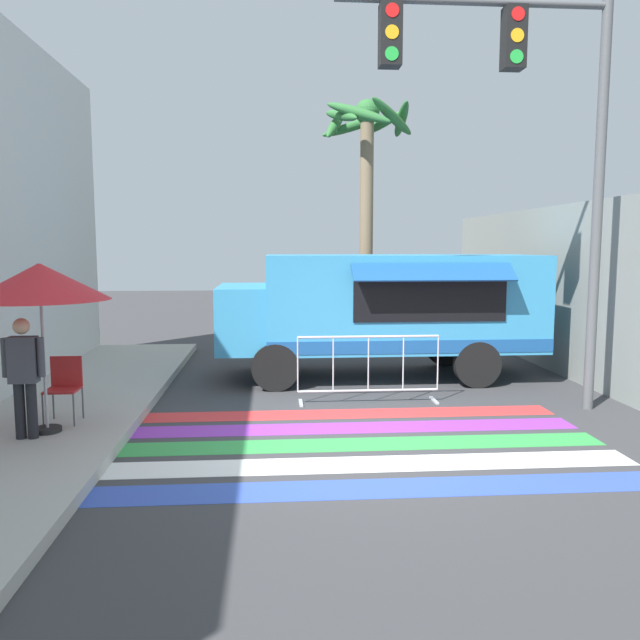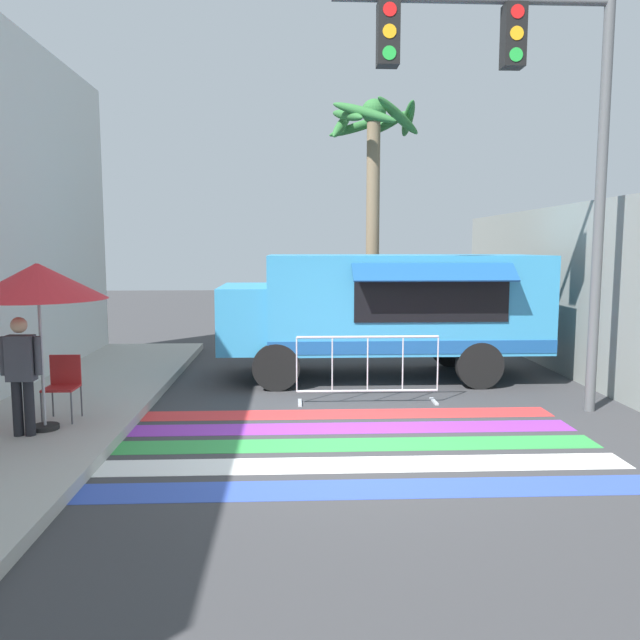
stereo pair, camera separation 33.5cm
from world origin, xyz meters
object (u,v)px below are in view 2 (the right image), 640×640
object	(u,v)px
food_truck	(379,305)
patio_umbrella	(38,282)
vendor_person	(21,370)
folding_chair	(63,381)
palm_tree	(373,168)
barricade_front	(368,369)
traffic_signal_pole	(519,102)

from	to	relation	value
food_truck	patio_umbrella	xyz separation A→B (m)	(-5.05, -3.88, 0.69)
food_truck	vendor_person	xyz separation A→B (m)	(-5.21, -4.15, -0.43)
folding_chair	vendor_person	world-z (taller)	vendor_person
patio_umbrella	vendor_person	world-z (taller)	patio_umbrella
folding_chair	palm_tree	size ratio (longest dim) A/B	0.15
barricade_front	traffic_signal_pole	bearing A→B (deg)	-17.20
patio_umbrella	barricade_front	distance (m)	5.18
food_truck	folding_chair	distance (m)	6.05
traffic_signal_pole	palm_tree	world-z (taller)	traffic_signal_pole
vendor_person	palm_tree	xyz separation A→B (m)	(5.49, 7.48, 3.50)
folding_chair	food_truck	bearing A→B (deg)	48.81
patio_umbrella	barricade_front	bearing A→B (deg)	21.61
patio_umbrella	palm_tree	xyz separation A→B (m)	(5.33, 7.21, 2.38)
vendor_person	food_truck	bearing A→B (deg)	31.34
vendor_person	palm_tree	bearing A→B (deg)	46.56
traffic_signal_pole	folding_chair	bearing A→B (deg)	-174.71
traffic_signal_pole	palm_tree	size ratio (longest dim) A/B	1.09
folding_chair	palm_tree	xyz separation A→B (m)	(5.26, 6.68, 3.82)
folding_chair	palm_tree	world-z (taller)	palm_tree
food_truck	barricade_front	xyz separation A→B (m)	(-0.46, -2.06, -0.87)
vendor_person	patio_umbrella	bearing A→B (deg)	52.53
food_truck	traffic_signal_pole	distance (m)	4.60
traffic_signal_pole	barricade_front	size ratio (longest dim) A/B	2.81
barricade_front	food_truck	bearing A→B (deg)	77.31
patio_umbrella	food_truck	bearing A→B (deg)	37.49
folding_chair	traffic_signal_pole	bearing A→B (deg)	20.23
folding_chair	vendor_person	size ratio (longest dim) A/B	0.58
food_truck	barricade_front	size ratio (longest dim) A/B	2.61
vendor_person	barricade_front	bearing A→B (deg)	16.58
food_truck	palm_tree	distance (m)	4.54
vendor_person	palm_tree	distance (m)	9.91
traffic_signal_pole	folding_chair	world-z (taller)	traffic_signal_pole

